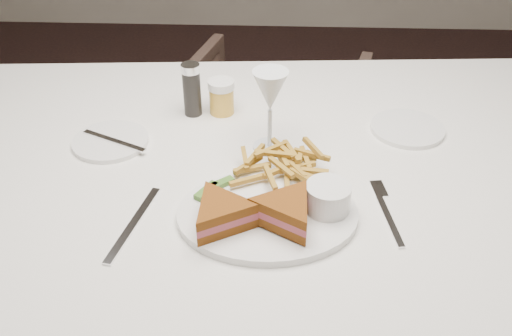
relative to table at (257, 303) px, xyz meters
The scene contains 3 objects.
table is the anchor object (origin of this frame).
chair_far 0.82m from the table, 89.68° to the left, with size 0.62×0.58×0.63m, color #48352C.
table_setting 0.41m from the table, 69.04° to the right, with size 0.80×0.57×0.18m.
Camera 1 is at (-0.02, -1.09, 1.41)m, focal length 40.00 mm.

